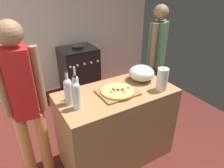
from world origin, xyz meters
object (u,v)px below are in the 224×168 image
stove (79,70)px  person_in_red (156,56)px  wine_bottle_amber (68,90)px  wine_bottle_clear (76,94)px  person_in_stripes (25,102)px  pizza (118,91)px  paper_towel_roll (162,79)px  mixing_bowl (141,73)px  wine_bottle_dark (76,86)px

stove → person_in_red: size_ratio=0.54×
wine_bottle_amber → person_in_red: 1.57m
wine_bottle_clear → person_in_stripes: bearing=151.9°
pizza → paper_towel_roll: 0.49m
stove → person_in_red: (0.72, -1.28, 0.54)m
mixing_bowl → person_in_red: (0.59, 0.40, -0.03)m
pizza → person_in_stripes: (-0.88, 0.18, 0.05)m
wine_bottle_amber → wine_bottle_dark: bearing=32.6°
paper_towel_roll → wine_bottle_dark: size_ratio=0.74×
wine_bottle_dark → wine_bottle_clear: (-0.06, -0.18, 0.01)m
wine_bottle_clear → person_in_stripes: (-0.41, 0.22, -0.07)m
wine_bottle_clear → person_in_red: person_in_red is taller
paper_towel_roll → person_in_red: 0.89m
stove → person_in_stripes: 2.07m
wine_bottle_amber → person_in_stripes: (-0.38, 0.11, -0.06)m
mixing_bowl → wine_bottle_amber: bearing=-176.7°
stove → person_in_red: person_in_red is taller
wine_bottle_amber → wine_bottle_clear: wine_bottle_amber is taller
wine_bottle_amber → wine_bottle_clear: 0.12m
wine_bottle_clear → wine_bottle_amber: bearing=107.2°
wine_bottle_clear → person_in_red: (1.47, 0.56, -0.08)m
wine_bottle_amber → stove: 2.00m
stove → wine_bottle_amber: bearing=-114.3°
pizza → person_in_stripes: bearing=168.6°
paper_towel_roll → person_in_red: bearing=51.9°
stove → person_in_stripes: size_ratio=0.53×
pizza → person_in_stripes: size_ratio=0.21×
person_in_red → wine_bottle_clear: bearing=-159.0°
person_in_stripes → mixing_bowl: bearing=-2.3°
person_in_stripes → stove: bearing=54.6°
wine_bottle_clear → stove: wine_bottle_clear is taller
mixing_bowl → person_in_stripes: bearing=177.7°
wine_bottle_clear → stove: (0.74, 1.84, -0.63)m
wine_bottle_amber → wine_bottle_clear: bearing=-72.8°
paper_towel_roll → wine_bottle_amber: size_ratio=0.73×
wine_bottle_dark → wine_bottle_clear: 0.19m
paper_towel_roll → stove: (-0.18, 1.98, -0.60)m
pizza → person_in_red: 1.12m
mixing_bowl → paper_towel_roll: (0.04, -0.30, 0.03)m
wine_bottle_amber → mixing_bowl: bearing=3.3°
wine_bottle_clear → paper_towel_roll: bearing=-8.2°
wine_bottle_amber → person_in_stripes: person_in_stripes is taller
wine_bottle_dark → person_in_stripes: bearing=175.0°
wine_bottle_clear → wine_bottle_dark: bearing=70.0°
pizza → mixing_bowl: bearing=17.1°
pizza → stove: size_ratio=0.39×
pizza → wine_bottle_amber: 0.52m
paper_towel_roll → wine_bottle_amber: bearing=165.6°
wine_bottle_dark → wine_bottle_clear: size_ratio=1.01×
wine_bottle_dark → wine_bottle_clear: bearing=-110.0°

